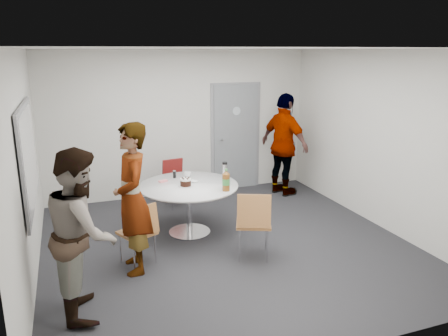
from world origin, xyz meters
name	(u,v)px	position (x,y,z in m)	size (l,w,h in m)	color
floor	(227,245)	(0.00, 0.00, 0.00)	(5.00, 5.00, 0.00)	#242428
ceiling	(227,48)	(0.00, 0.00, 2.70)	(5.00, 5.00, 0.00)	silver
wall_back	(180,124)	(0.00, 2.50, 1.35)	(5.00, 5.00, 0.00)	beige
wall_left	(25,169)	(-2.50, 0.00, 1.35)	(5.00, 5.00, 0.00)	beige
wall_right	(380,140)	(2.50, 0.00, 1.35)	(5.00, 5.00, 0.00)	beige
wall_front	(333,217)	(0.00, -2.50, 1.35)	(5.00, 5.00, 0.00)	beige
door	(235,137)	(1.10, 2.48, 1.03)	(1.02, 0.17, 2.12)	slate
whiteboard	(29,157)	(-2.46, 0.20, 1.45)	(0.04, 1.90, 1.25)	gray
table	(191,191)	(-0.36, 0.58, 0.66)	(1.46, 1.46, 1.08)	white
chair_near_left	(140,229)	(-1.24, -0.20, 0.50)	(0.53, 0.55, 0.83)	brown
chair_near_right	(254,219)	(0.17, -0.54, 0.57)	(0.59, 0.62, 0.94)	brown
chair_far	(175,178)	(-0.28, 1.88, 0.50)	(0.45, 0.48, 0.83)	maroon
person_main	(132,199)	(-1.33, -0.27, 0.94)	(0.68, 0.45, 1.87)	#A5C6EA
person_left	(82,232)	(-1.95, -0.99, 0.88)	(0.86, 0.67, 1.77)	white
person_right	(284,145)	(1.80, 1.77, 0.96)	(1.13, 0.47, 1.93)	black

